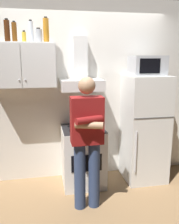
{
  "coord_description": "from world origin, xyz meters",
  "views": [
    {
      "loc": [
        -0.6,
        -3.08,
        1.85
      ],
      "look_at": [
        0.0,
        0.0,
        1.15
      ],
      "focal_mm": 39.09,
      "sensor_mm": 36.0,
      "label": 1
    }
  ],
  "objects_px": {
    "bottle_beer_brown": "(14,32)",
    "bottle_canister_steel": "(39,36)",
    "stove_oven": "(83,156)",
    "microwave": "(147,66)",
    "bottle_spice_jar": "(24,37)",
    "bottle_vodka_clear": "(31,32)",
    "person_standing": "(87,139)",
    "refrigerator": "(144,129)",
    "bottle_liquor_amber": "(46,30)",
    "range_hood": "(81,76)",
    "bottle_rum_dark": "(7,31)",
    "upper_cabinet": "(22,65)"
  },
  "relations": [
    {
      "from": "stove_oven",
      "to": "microwave",
      "type": "distance_m",
      "value": 1.62
    },
    {
      "from": "refrigerator",
      "to": "bottle_vodka_clear",
      "type": "relative_size",
      "value": 5.53
    },
    {
      "from": "range_hood",
      "to": "bottle_spice_jar",
      "type": "xyz_separation_m",
      "value": [
        -0.75,
        -0.03,
        0.52
      ]
    },
    {
      "from": "refrigerator",
      "to": "bottle_rum_dark",
      "type": "xyz_separation_m",
      "value": [
        -1.91,
        0.1,
        1.39
      ]
    },
    {
      "from": "stove_oven",
      "to": "bottle_vodka_clear",
      "type": "bearing_deg",
      "value": 166.82
    },
    {
      "from": "range_hood",
      "to": "bottle_liquor_amber",
      "type": "xyz_separation_m",
      "value": [
        -0.47,
        0.0,
        0.61
      ]
    },
    {
      "from": "bottle_beer_brown",
      "to": "bottle_canister_steel",
      "type": "height_order",
      "value": "bottle_beer_brown"
    },
    {
      "from": "upper_cabinet",
      "to": "range_hood",
      "type": "height_order",
      "value": "range_hood"
    },
    {
      "from": "bottle_beer_brown",
      "to": "bottle_canister_steel",
      "type": "bearing_deg",
      "value": 1.58
    },
    {
      "from": "bottle_beer_brown",
      "to": "upper_cabinet",
      "type": "bearing_deg",
      "value": 12.17
    },
    {
      "from": "range_hood",
      "to": "refrigerator",
      "type": "distance_m",
      "value": 1.25
    },
    {
      "from": "bottle_spice_jar",
      "to": "bottle_vodka_clear",
      "type": "bearing_deg",
      "value": 34.92
    },
    {
      "from": "refrigerator",
      "to": "bottle_spice_jar",
      "type": "height_order",
      "value": "bottle_spice_jar"
    },
    {
      "from": "bottle_spice_jar",
      "to": "bottle_rum_dark",
      "type": "bearing_deg",
      "value": 178.82
    },
    {
      "from": "bottle_rum_dark",
      "to": "bottle_spice_jar",
      "type": "relative_size",
      "value": 1.97
    },
    {
      "from": "upper_cabinet",
      "to": "bottle_liquor_amber",
      "type": "distance_m",
      "value": 0.57
    },
    {
      "from": "bottle_vodka_clear",
      "to": "bottle_canister_steel",
      "type": "height_order",
      "value": "bottle_vodka_clear"
    },
    {
      "from": "range_hood",
      "to": "microwave",
      "type": "bearing_deg",
      "value": -6.46
    },
    {
      "from": "upper_cabinet",
      "to": "person_standing",
      "type": "relative_size",
      "value": 0.55
    },
    {
      "from": "range_hood",
      "to": "stove_oven",
      "type": "bearing_deg",
      "value": -90.0
    },
    {
      "from": "bottle_vodka_clear",
      "to": "bottle_rum_dark",
      "type": "relative_size",
      "value": 1.0
    },
    {
      "from": "upper_cabinet",
      "to": "bottle_rum_dark",
      "type": "distance_m",
      "value": 0.47
    },
    {
      "from": "refrigerator",
      "to": "upper_cabinet",
      "type": "bearing_deg",
      "value": 175.93
    },
    {
      "from": "range_hood",
      "to": "bottle_rum_dark",
      "type": "relative_size",
      "value": 2.59
    },
    {
      "from": "bottle_spice_jar",
      "to": "bottle_canister_steel",
      "type": "bearing_deg",
      "value": 6.73
    },
    {
      "from": "bottle_vodka_clear",
      "to": "bottle_canister_steel",
      "type": "distance_m",
      "value": 0.12
    },
    {
      "from": "person_standing",
      "to": "range_hood",
      "type": "bearing_deg",
      "value": 86.09
    },
    {
      "from": "stove_oven",
      "to": "microwave",
      "type": "relative_size",
      "value": 1.82
    },
    {
      "from": "stove_oven",
      "to": "upper_cabinet",
      "type": "bearing_deg",
      "value": 171.1
    },
    {
      "from": "bottle_canister_steel",
      "to": "refrigerator",
      "type": "bearing_deg",
      "value": -4.41
    },
    {
      "from": "microwave",
      "to": "bottle_spice_jar",
      "type": "relative_size",
      "value": 3.27
    },
    {
      "from": "bottle_canister_steel",
      "to": "bottle_beer_brown",
      "type": "bearing_deg",
      "value": -178.42
    },
    {
      "from": "range_hood",
      "to": "bottle_liquor_amber",
      "type": "relative_size",
      "value": 2.28
    },
    {
      "from": "bottle_beer_brown",
      "to": "bottle_canister_steel",
      "type": "xyz_separation_m",
      "value": [
        0.31,
        0.01,
        -0.04
      ]
    },
    {
      "from": "stove_oven",
      "to": "refrigerator",
      "type": "distance_m",
      "value": 1.02
    },
    {
      "from": "bottle_vodka_clear",
      "to": "bottle_canister_steel",
      "type": "relative_size",
      "value": 1.55
    },
    {
      "from": "upper_cabinet",
      "to": "microwave",
      "type": "distance_m",
      "value": 1.75
    },
    {
      "from": "upper_cabinet",
      "to": "range_hood",
      "type": "relative_size",
      "value": 1.2
    },
    {
      "from": "microwave",
      "to": "range_hood",
      "type": "bearing_deg",
      "value": 173.54
    },
    {
      "from": "bottle_vodka_clear",
      "to": "bottle_rum_dark",
      "type": "height_order",
      "value": "same"
    },
    {
      "from": "upper_cabinet",
      "to": "bottle_vodka_clear",
      "type": "relative_size",
      "value": 3.11
    },
    {
      "from": "bottle_canister_steel",
      "to": "bottle_rum_dark",
      "type": "height_order",
      "value": "bottle_rum_dark"
    },
    {
      "from": "upper_cabinet",
      "to": "person_standing",
      "type": "height_order",
      "value": "upper_cabinet"
    },
    {
      "from": "person_standing",
      "to": "microwave",
      "type": "bearing_deg",
      "value": 32.0
    },
    {
      "from": "bottle_beer_brown",
      "to": "bottle_liquor_amber",
      "type": "xyz_separation_m",
      "value": [
        0.41,
        0.02,
        0.03
      ]
    },
    {
      "from": "person_standing",
      "to": "bottle_beer_brown",
      "type": "bearing_deg",
      "value": 139.07
    },
    {
      "from": "refrigerator",
      "to": "person_standing",
      "type": "relative_size",
      "value": 0.98
    },
    {
      "from": "refrigerator",
      "to": "bottle_canister_steel",
      "type": "xyz_separation_m",
      "value": [
        -1.52,
        0.12,
        1.34
      ]
    },
    {
      "from": "range_hood",
      "to": "bottle_vodka_clear",
      "type": "xyz_separation_m",
      "value": [
        -0.67,
        0.03,
        0.59
      ]
    },
    {
      "from": "refrigerator",
      "to": "bottle_liquor_amber",
      "type": "height_order",
      "value": "bottle_liquor_amber"
    }
  ]
}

